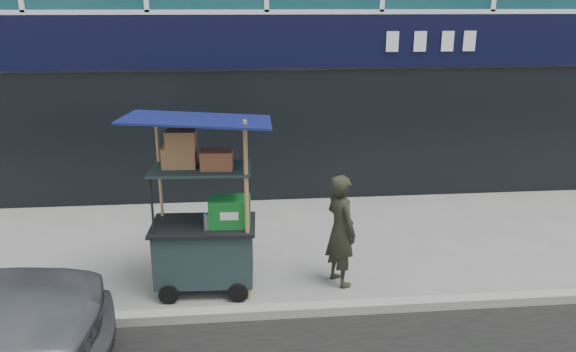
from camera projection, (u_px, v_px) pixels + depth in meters
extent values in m
plane|color=slate|center=(289.00, 306.00, 6.87)|extent=(80.00, 80.00, 0.00)
cube|color=gray|center=(290.00, 311.00, 6.66)|extent=(80.00, 0.18, 0.12)
cube|color=black|center=(267.00, 42.00, 9.67)|extent=(15.68, 0.06, 0.90)
cube|color=black|center=(268.00, 138.00, 10.22)|extent=(15.68, 0.04, 2.40)
cube|color=#1A292C|center=(205.00, 252.00, 7.16)|extent=(1.25, 0.77, 0.71)
cylinder|color=black|center=(169.00, 295.00, 6.90)|extent=(0.25, 0.06, 0.24)
cylinder|color=black|center=(238.00, 293.00, 6.94)|extent=(0.25, 0.06, 0.24)
cube|color=black|center=(203.00, 225.00, 7.05)|extent=(1.33, 0.85, 0.04)
cylinder|color=black|center=(152.00, 208.00, 6.63)|extent=(0.03, 0.03, 0.76)
cylinder|color=black|center=(247.00, 206.00, 6.68)|extent=(0.03, 0.03, 0.76)
cylinder|color=black|center=(161.00, 191.00, 7.21)|extent=(0.03, 0.03, 0.76)
cylinder|color=black|center=(248.00, 190.00, 7.26)|extent=(0.03, 0.03, 0.76)
cube|color=#1A292C|center=(201.00, 169.00, 6.83)|extent=(1.25, 0.77, 0.03)
cylinder|color=#A3764A|center=(247.00, 214.00, 6.71)|extent=(0.05, 0.05, 2.28)
cylinder|color=#A3764A|center=(162.00, 202.00, 7.25)|extent=(0.04, 0.04, 2.18)
cube|color=#0D114C|center=(198.00, 120.00, 6.65)|extent=(1.77, 1.30, 0.20)
cube|color=#10672C|center=(230.00, 211.00, 6.96)|extent=(0.52, 0.38, 0.36)
cylinder|color=silver|center=(206.00, 222.00, 6.82)|extent=(0.07, 0.07, 0.20)
cylinder|color=#183DB7|center=(206.00, 214.00, 6.79)|extent=(0.03, 0.03, 0.02)
cube|color=#915E3D|center=(180.00, 157.00, 6.82)|extent=(0.42, 0.32, 0.25)
cube|color=brown|center=(217.00, 160.00, 6.75)|extent=(0.40, 0.30, 0.22)
cube|color=#915E3D|center=(181.00, 139.00, 6.74)|extent=(0.37, 0.28, 0.20)
imported|color=#26271D|center=(341.00, 230.00, 7.24)|extent=(0.54, 0.64, 1.50)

